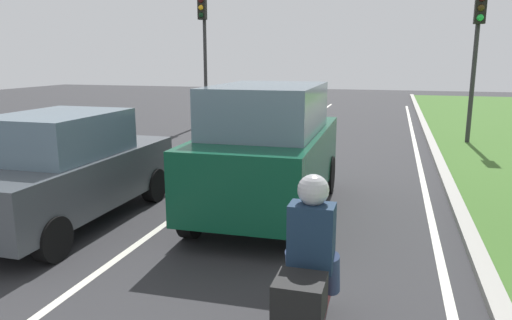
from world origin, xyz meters
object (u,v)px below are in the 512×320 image
car_suv_ahead (269,149)px  car_sedan_left_lane (66,169)px  traffic_light_overhead_left (204,35)px  motorcycle (309,301)px  rider_person (312,234)px  traffic_light_near_right (477,39)px

car_suv_ahead → car_sedan_left_lane: 3.43m
traffic_light_overhead_left → car_sedan_left_lane: bearing=-79.0°
car_sedan_left_lane → motorcycle: size_ratio=2.26×
car_suv_ahead → rider_person: size_ratio=3.89×
car_suv_ahead → rider_person: (1.42, -4.01, 0.02)m
traffic_light_overhead_left → rider_person: bearing=-64.8°
traffic_light_near_right → traffic_light_overhead_left: size_ratio=0.89×
car_suv_ahead → car_sedan_left_lane: (-3.11, -1.44, -0.25)m
motorcycle → traffic_light_near_right: (2.99, 12.46, 2.70)m
car_suv_ahead → traffic_light_near_right: size_ratio=0.96×
car_sedan_left_lane → traffic_light_near_right: size_ratio=0.91×
car_suv_ahead → traffic_light_overhead_left: bearing=116.2°
car_suv_ahead → traffic_light_near_right: bearing=61.3°
car_suv_ahead → car_sedan_left_lane: bearing=-156.1°
car_sedan_left_lane → car_suv_ahead: bearing=24.9°
car_suv_ahead → traffic_light_near_right: (4.41, 8.41, 2.11)m
car_suv_ahead → traffic_light_overhead_left: 12.17m
motorcycle → traffic_light_overhead_left: traffic_light_overhead_left is taller
motorcycle → rider_person: size_ratio=1.63×
rider_person → traffic_light_overhead_left: traffic_light_overhead_left is taller
motorcycle → rider_person: bearing=89.8°
car_suv_ahead → car_sedan_left_lane: car_suv_ahead is taller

